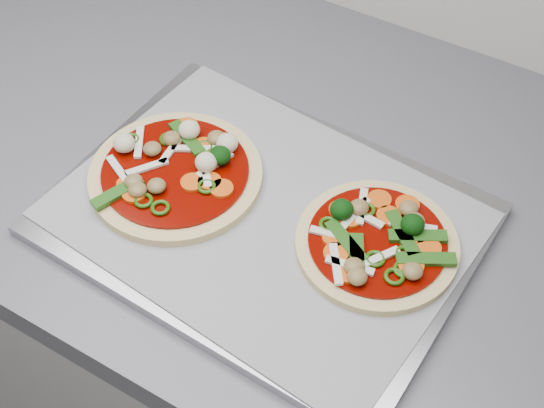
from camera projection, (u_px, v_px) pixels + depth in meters
The scene contains 6 objects.
base_cabinet at pixel (262, 356), 1.22m from camera, with size 3.60×0.60×0.86m, color #BAB9B7.
countertop at pixel (258, 165), 0.88m from camera, with size 3.60×0.60×0.04m, color slate.
baking_tray at pixel (264, 219), 0.79m from camera, with size 0.42×0.31×0.01m, color #99989E.
parchment at pixel (264, 214), 0.78m from camera, with size 0.40×0.29×0.00m, color #9C9DA2.
pizza_left at pixel (177, 170), 0.81m from camera, with size 0.22×0.22×0.03m.
pizza_right at pixel (377, 241), 0.75m from camera, with size 0.17×0.17×0.03m.
Camera 1 is at (0.32, 0.79, 1.52)m, focal length 50.00 mm.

